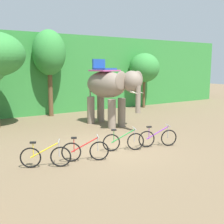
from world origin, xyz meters
TOP-DOWN VIEW (x-y plane):
  - ground_plane at (0.00, 0.00)m, footprint 80.00×80.00m
  - foliage_hedge at (0.00, 12.18)m, footprint 36.00×6.00m
  - tree_center_left at (0.60, 8.54)m, footprint 2.20×2.20m
  - tree_far_left at (8.44, 8.18)m, footprint 2.44×2.44m
  - elephant at (2.25, 3.66)m, footprint 2.32×4.24m
  - bike_yellow at (-3.21, -0.85)m, footprint 1.54×0.86m
  - bike_red at (-1.79, -1.01)m, footprint 1.58×0.80m
  - bike_green at (0.09, -0.72)m, footprint 1.60×0.77m
  - bike_purple at (1.64, -1.04)m, footprint 1.62×0.73m

SIDE VIEW (x-z plane):
  - ground_plane at x=0.00m, z-range 0.00..0.00m
  - bike_yellow at x=-3.21m, z-range -0.07..0.85m
  - bike_red at x=-1.79m, z-range -0.07..0.85m
  - bike_green at x=0.09m, z-range -0.07..0.85m
  - bike_purple at x=1.64m, z-range -0.07..0.85m
  - elephant at x=2.25m, z-range 0.31..4.09m
  - foliage_hedge at x=0.00m, z-range 0.00..5.62m
  - tree_far_left at x=8.44m, z-range 1.03..5.43m
  - tree_center_left at x=0.60m, z-range 1.33..7.09m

